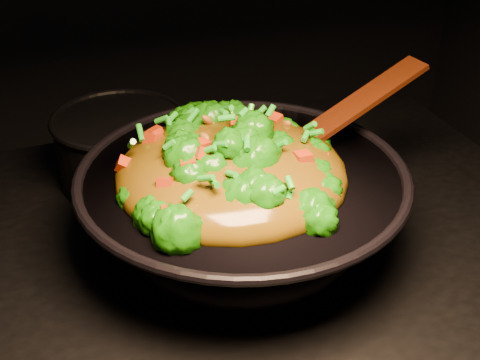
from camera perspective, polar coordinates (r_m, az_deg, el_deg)
name	(u,v)px	position (r m, az deg, el deg)	size (l,w,h in m)	color
wok	(242,212)	(0.98, 0.20, -2.76)	(0.46, 0.46, 0.13)	black
stir_fry	(231,142)	(0.91, -0.77, 3.22)	(0.33, 0.33, 0.11)	#196A07
spatula	(343,114)	(1.02, 8.80, 5.61)	(0.30, 0.04, 0.01)	#3C1308
back_pot	(121,148)	(1.17, -10.09, 2.69)	(0.22, 0.22, 0.13)	black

